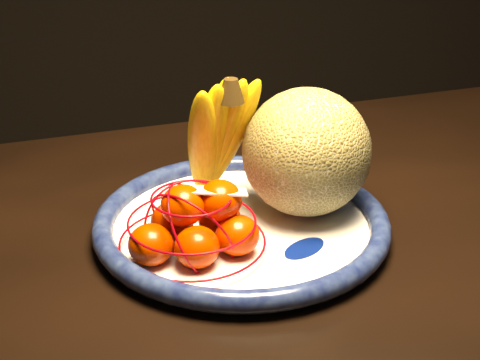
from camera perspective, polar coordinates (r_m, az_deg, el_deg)
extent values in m
cube|color=black|center=(0.99, 14.36, -3.84)|extent=(1.54, 1.05, 0.04)
cylinder|color=white|center=(0.90, 0.12, -3.87)|extent=(0.33, 0.33, 0.01)
torus|color=#040937|center=(0.90, 0.12, -3.26)|extent=(0.36, 0.36, 0.03)
cylinder|color=white|center=(0.91, 0.12, -4.12)|extent=(0.16, 0.16, 0.01)
ellipsoid|color=#05155E|center=(0.85, 5.01, -5.30)|extent=(0.14, 0.12, 0.00)
ellipsoid|color=#05155E|center=(0.97, -2.59, -1.19)|extent=(0.10, 0.12, 0.00)
ellipsoid|color=#05155E|center=(0.89, -6.57, -4.04)|extent=(0.11, 0.07, 0.00)
sphere|color=olive|center=(0.90, 5.18, 2.17)|extent=(0.16, 0.16, 0.16)
ellipsoid|color=yellow|center=(0.91, -2.88, 3.17)|extent=(0.05, 0.12, 0.18)
ellipsoid|color=yellow|center=(0.91, -2.34, 3.38)|extent=(0.05, 0.11, 0.19)
ellipsoid|color=yellow|center=(0.92, -1.97, 3.61)|extent=(0.07, 0.10, 0.19)
ellipsoid|color=yellow|center=(0.92, -1.41, 3.61)|extent=(0.09, 0.11, 0.19)
ellipsoid|color=yellow|center=(0.92, -0.87, 3.68)|extent=(0.11, 0.10, 0.18)
cone|color=black|center=(0.89, -1.97, 8.50)|extent=(0.03, 0.03, 0.03)
ellipsoid|color=#E93400|center=(0.82, -6.93, -5.00)|extent=(0.05, 0.05, 0.05)
ellipsoid|color=#E93400|center=(0.81, -3.36, -5.22)|extent=(0.05, 0.05, 0.05)
ellipsoid|color=#E93400|center=(0.83, -0.21, -4.29)|extent=(0.05, 0.05, 0.05)
ellipsoid|color=#E93400|center=(0.86, -5.29, -3.24)|extent=(0.05, 0.05, 0.05)
ellipsoid|color=#E93400|center=(0.87, -1.63, -2.97)|extent=(0.05, 0.05, 0.05)
ellipsoid|color=#E93400|center=(0.82, -4.44, -1.97)|extent=(0.05, 0.05, 0.05)
ellipsoid|color=#E93400|center=(0.83, -1.58, -1.58)|extent=(0.05, 0.05, 0.05)
torus|color=#AD020C|center=(0.84, -3.71, -4.77)|extent=(0.19, 0.19, 0.00)
torus|color=#AD020C|center=(0.83, -3.76, -3.22)|extent=(0.16, 0.16, 0.00)
torus|color=#AD020C|center=(0.82, -3.82, -1.38)|extent=(0.10, 0.10, 0.00)
torus|color=#AD020C|center=(0.84, -3.74, -3.83)|extent=(0.12, 0.08, 0.10)
torus|color=#AD020C|center=(0.84, -3.74, -3.83)|extent=(0.08, 0.12, 0.10)
torus|color=#AD020C|center=(0.84, -3.74, -3.83)|extent=(0.11, 0.12, 0.10)
cube|color=white|center=(0.82, -1.97, -0.83)|extent=(0.07, 0.03, 0.01)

